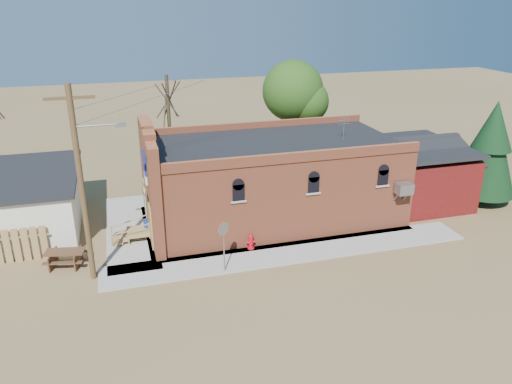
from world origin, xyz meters
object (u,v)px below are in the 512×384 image
object	(u,v)px
picnic_table	(65,256)
stop_sign	(224,233)
trash_barrel	(149,227)
fire_hydrant	(251,242)
brick_bar	(268,180)
utility_pole	(82,182)

from	to	relation	value
picnic_table	stop_sign	bearing A→B (deg)	-9.73
trash_barrel	fire_hydrant	bearing A→B (deg)	-32.70
brick_bar	stop_sign	bearing A→B (deg)	-125.12
utility_pole	picnic_table	size ratio (longest dim) A/B	4.30
utility_pole	stop_sign	world-z (taller)	utility_pole
utility_pole	trash_barrel	xyz separation A→B (m)	(2.84, 3.73, -4.24)
utility_pole	trash_barrel	world-z (taller)	utility_pole
utility_pole	fire_hydrant	size ratio (longest dim) A/B	11.05
brick_bar	utility_pole	distance (m)	10.96
brick_bar	picnic_table	distance (m)	11.61
brick_bar	utility_pole	size ratio (longest dim) A/B	1.82
brick_bar	trash_barrel	size ratio (longest dim) A/B	18.35
picnic_table	brick_bar	bearing A→B (deg)	24.89
brick_bar	picnic_table	bearing A→B (deg)	-166.39
fire_hydrant	trash_barrel	size ratio (longest dim) A/B	0.91
fire_hydrant	utility_pole	bearing A→B (deg)	-159.55
fire_hydrant	trash_barrel	world-z (taller)	trash_barrel
utility_pole	stop_sign	bearing A→B (deg)	-11.45
stop_sign	fire_hydrant	bearing A→B (deg)	32.48
stop_sign	utility_pole	bearing A→B (deg)	156.15
trash_barrel	picnic_table	bearing A→B (deg)	-153.05
utility_pole	stop_sign	size ratio (longest dim) A/B	3.51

